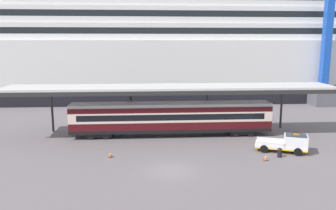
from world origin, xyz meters
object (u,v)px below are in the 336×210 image
object	(u,v)px
traffic_cone_near	(110,154)
traffic_cone_mid	(266,157)
cruise_ship	(69,43)
service_truck	(286,143)
quay_bollard	(280,152)
train_carriage	(171,117)
dockside_crane	(330,24)

from	to	relation	value
traffic_cone_near	traffic_cone_mid	xyz separation A→B (m)	(15.21, -2.02, 0.02)
cruise_ship	service_truck	world-z (taller)	cruise_ship
quay_bollard	cruise_ship	bearing A→B (deg)	124.62
service_truck	quay_bollard	world-z (taller)	service_truck
train_carriage	traffic_cone_near	distance (m)	10.36
quay_bollard	traffic_cone_mid	bearing A→B (deg)	-152.98
traffic_cone_near	service_truck	bearing A→B (deg)	1.59
cruise_ship	service_truck	bearing A→B (deg)	-53.09
train_carriage	quay_bollard	size ratio (longest dim) A/B	25.35
service_truck	quay_bollard	size ratio (longest dim) A/B	5.81
cruise_ship	dockside_crane	xyz separation A→B (m)	(48.74, -14.32, 3.38)
cruise_ship	service_truck	xyz separation A→B (m)	(30.51, -40.61, -10.27)
service_truck	traffic_cone_near	distance (m)	18.29
cruise_ship	traffic_cone_near	xyz separation A→B (m)	(12.24, -41.12, -10.96)
traffic_cone_near	cruise_ship	bearing A→B (deg)	106.58
train_carriage	dockside_crane	world-z (taller)	dockside_crane
cruise_ship	traffic_cone_near	size ratio (longest dim) A/B	239.25
traffic_cone_near	traffic_cone_mid	bearing A→B (deg)	-7.56
cruise_ship	traffic_cone_mid	world-z (taller)	cruise_ship
train_carriage	service_truck	size ratio (longest dim) A/B	4.36
service_truck	traffic_cone_mid	xyz separation A→B (m)	(-3.06, -2.53, -0.67)
dockside_crane	quay_bollard	size ratio (longest dim) A/B	50.69
traffic_cone_near	quay_bollard	bearing A→B (deg)	-3.86
service_truck	traffic_cone_mid	world-z (taller)	service_truck
service_truck	quay_bollard	xyz separation A→B (m)	(-1.33, -1.65, -0.47)
service_truck	dockside_crane	bearing A→B (deg)	55.26
train_carriage	service_truck	bearing A→B (deg)	-31.68
train_carriage	dockside_crane	bearing A→B (deg)	32.73
train_carriage	quay_bollard	xyz separation A→B (m)	(10.24, -8.79, -1.80)
traffic_cone_near	quay_bollard	world-z (taller)	quay_bollard
traffic_cone_mid	dockside_crane	xyz separation A→B (m)	(21.29, 28.82, 14.32)
traffic_cone_near	dockside_crane	world-z (taller)	dockside_crane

